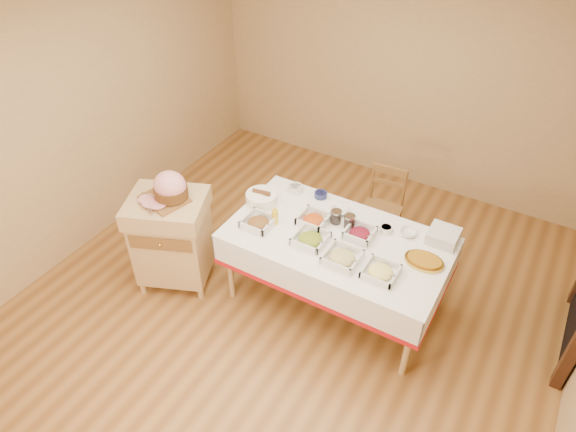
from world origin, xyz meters
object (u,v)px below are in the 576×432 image
Objects in this scene: preserve_jar_right at (349,222)px; dining_table at (337,251)px; plate_stack at (443,236)px; preserve_jar_left at (336,217)px; bread_basket at (262,198)px; brass_platter at (424,261)px; ham_on_board at (169,189)px; dining_chair at (382,208)px; mustard_bottle at (275,216)px; butcher_cart at (172,236)px.

dining_table is at bearing -98.52° from preserve_jar_right.
preserve_jar_left is at bearing -165.13° from plate_stack.
preserve_jar_right is 0.44× the size of bread_basket.
preserve_jar_right is at bearing 171.98° from brass_platter.
brass_platter is (0.69, -0.10, -0.04)m from preserve_jar_right.
dining_table is at bearing 18.81° from ham_on_board.
dining_chair is 2.08× the size of ham_on_board.
bread_basket is (-0.69, -0.09, -0.00)m from preserve_jar_left.
mustard_bottle is at bearing -158.95° from plate_stack.
bread_basket is at bearing -132.70° from dining_chair.
preserve_jar_right reaches higher than plate_stack.
plate_stack is 0.33m from brass_platter.
preserve_jar_right is at bearing 24.31° from ham_on_board.
preserve_jar_left is 0.51× the size of plate_stack.
dining_chair is 2.68× the size of brass_platter.
dining_chair is 1.28m from bread_basket.
plate_stack is (1.55, 0.31, -0.00)m from bread_basket.
dining_table is at bearing -91.96° from dining_chair.
bread_basket is 1.50m from brass_platter.
ham_on_board is at bearing -134.07° from dining_chair.
bread_basket reaches higher than dining_table.
butcher_cart reaches higher than preserve_jar_left.
dining_table is 0.73m from brass_platter.
mustard_bottle is 1.26m from brass_platter.
butcher_cart is at bearing -165.16° from brass_platter.
ham_on_board reaches higher than preserve_jar_left.
bread_basket is at bearing 43.79° from ham_on_board.
preserve_jar_left is at bearing 121.43° from dining_table.
brass_platter is at bearing 5.19° from dining_table.
brass_platter reaches higher than dining_table.
preserve_jar_right is 0.51× the size of plate_stack.
dining_table is 0.82m from bread_basket.
plate_stack is 0.76× the size of brass_platter.
butcher_cart reaches higher than dining_table.
preserve_jar_right is (0.12, -0.00, 0.00)m from preserve_jar_left.
plate_stack reaches higher than dining_chair.
preserve_jar_right is at bearing 81.48° from dining_table.
brass_platter is at bearing 14.84° from butcher_cart.
ham_on_board is at bearing 38.12° from butcher_cart.
dining_chair is 2.08m from ham_on_board.
preserve_jar_left is (-0.10, 0.16, 0.22)m from dining_table.
butcher_cart is at bearing -134.27° from dining_chair.
dining_table is 0.87m from plate_stack.
butcher_cart is 3.33× the size of bread_basket.
mustard_bottle reaches higher than dining_table.
preserve_jar_left is 0.99× the size of preserve_jar_right.
brass_platter is (0.68, -0.91, 0.35)m from dining_chair.
ham_on_board reaches higher than dining_chair.
ham_on_board reaches higher than mustard_bottle.
dining_chair is 6.83× the size of preserve_jar_right.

